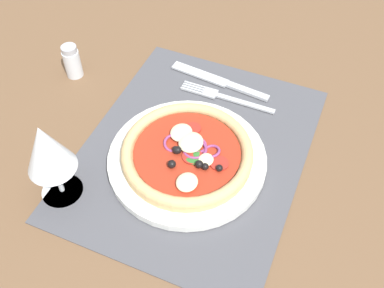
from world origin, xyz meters
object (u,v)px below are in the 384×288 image
object	(u,v)px
knife	(218,81)
pepper_shaker	(72,61)
pizza	(185,152)
fork	(222,97)
plate	(185,159)
wine_glass	(47,151)

from	to	relation	value
knife	pepper_shaker	xyz separation A→B (cm)	(-8.44, 26.54, 2.60)
pizza	fork	distance (cm)	16.47
knife	pizza	bearing A→B (deg)	100.97
plate	wine_glass	size ratio (longest dim) A/B	1.72
plate	pizza	size ratio (longest dim) A/B	1.22
fork	knife	bearing A→B (deg)	-60.05
plate	pizza	world-z (taller)	pizza
wine_glass	pepper_shaker	xyz separation A→B (cm)	(24.09, 12.90, -6.82)
plate	pepper_shaker	size ratio (longest dim) A/B	3.83
wine_glass	pepper_shaker	bearing A→B (deg)	28.17
plate	fork	bearing A→B (deg)	-1.44
pizza	plate	bearing A→B (deg)	98.86
plate	knife	world-z (taller)	plate
fork	knife	xyz separation A→B (cm)	(3.69, 2.11, 0.03)
knife	fork	bearing A→B (deg)	125.60
fork	pepper_shaker	world-z (taller)	pepper_shaker
fork	wine_glass	xyz separation A→B (cm)	(-28.84, 15.75, 9.45)
plate	pepper_shaker	world-z (taller)	pepper_shaker
pizza	wine_glass	world-z (taller)	wine_glass
wine_glass	pizza	bearing A→B (deg)	-50.90
pizza	fork	bearing A→B (deg)	-1.19
wine_glass	plate	bearing A→B (deg)	-50.79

